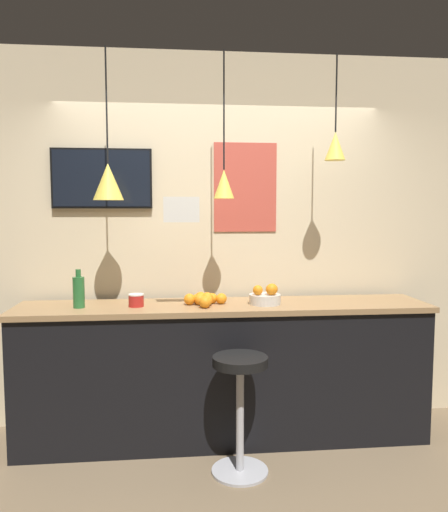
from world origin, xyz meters
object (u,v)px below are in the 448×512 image
Objects in this scene: fruit_bowl at (266,296)px; spread_jar at (136,300)px; juice_bottle at (79,291)px; bar_stool at (240,393)px; mounted_tv at (102,179)px.

fruit_bowl is 2.09× the size of spread_jar.
spread_jar is (0.39, 0.00, -0.07)m from juice_bottle.
mounted_tv is (-0.95, 0.84, 1.40)m from bar_stool.
mounted_tv reaches higher than juice_bottle.
spread_jar is 0.99m from mounted_tv.
fruit_bowl reaches higher than bar_stool.
juice_bottle is at bearing -108.38° from mounted_tv.
mounted_tv reaches higher than spread_jar.
spread_jar is at bearing 179.48° from fruit_bowl.
fruit_bowl is at bearing 61.47° from bar_stool.
bar_stool is 1.02× the size of mounted_tv.
juice_bottle is (-1.07, 0.46, 0.59)m from bar_stool.
mounted_tv is at bearing 138.48° from bar_stool.
spread_jar is at bearing -54.29° from mounted_tv.
fruit_bowl is 0.30× the size of mounted_tv.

